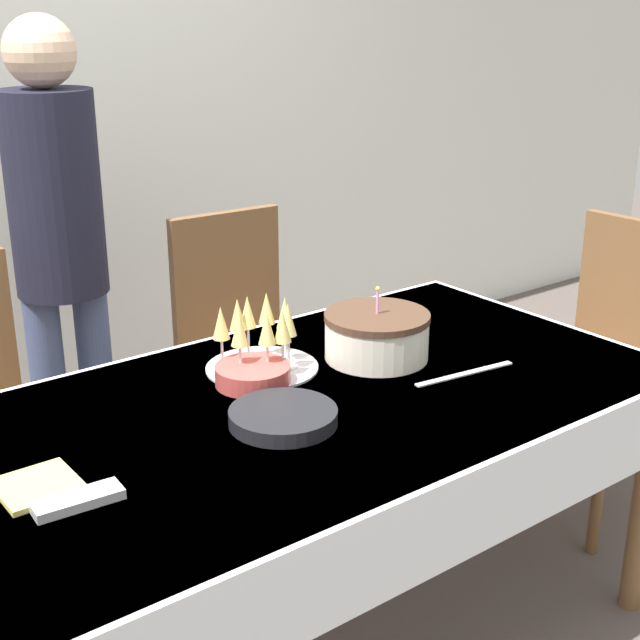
{
  "coord_description": "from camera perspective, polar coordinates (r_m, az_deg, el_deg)",
  "views": [
    {
      "loc": [
        -1.03,
        -1.56,
        1.63
      ],
      "look_at": [
        0.28,
        0.15,
        0.86
      ],
      "focal_mm": 50.0,
      "sensor_mm": 36.0,
      "label": 1
    }
  ],
  "objects": [
    {
      "name": "dining_table",
      "position": [
        2.12,
        -3.61,
        -8.3
      ],
      "size": [
        2.08,
        0.98,
        0.74
      ],
      "color": "white",
      "rests_on": "ground_plane"
    },
    {
      "name": "dining_chair_far_right",
      "position": [
        3.01,
        -4.88,
        -1.59
      ],
      "size": [
        0.44,
        0.44,
        0.97
      ],
      "color": "brown",
      "rests_on": "ground_plane"
    },
    {
      "name": "dining_chair_right_end",
      "position": [
        3.06,
        17.98,
        -2.18
      ],
      "size": [
        0.43,
        0.43,
        0.97
      ],
      "color": "brown",
      "rests_on": "ground_plane"
    },
    {
      "name": "birthday_cake",
      "position": [
        2.35,
        3.65,
        -1.01
      ],
      "size": [
        0.28,
        0.28,
        0.2
      ],
      "color": "silver",
      "rests_on": "dining_table"
    },
    {
      "name": "champagne_tray",
      "position": [
        2.27,
        -3.85,
        -0.85
      ],
      "size": [
        0.29,
        0.29,
        0.18
      ],
      "color": "silver",
      "rests_on": "dining_table"
    },
    {
      "name": "plate_stack_main",
      "position": [
        2.01,
        -2.42,
        -6.22
      ],
      "size": [
        0.25,
        0.25,
        0.03
      ],
      "color": "black",
      "rests_on": "dining_table"
    },
    {
      "name": "plate_stack_dessert",
      "position": [
        2.21,
        -4.32,
        -3.51
      ],
      "size": [
        0.19,
        0.19,
        0.05
      ],
      "color": "#CC4C47",
      "rests_on": "dining_table"
    },
    {
      "name": "cake_knife",
      "position": [
        2.3,
        9.25,
        -3.42
      ],
      "size": [
        0.3,
        0.06,
        0.0
      ],
      "color": "silver",
      "rests_on": "dining_table"
    },
    {
      "name": "fork_pile",
      "position": [
        1.77,
        -15.25,
        -11.07
      ],
      "size": [
        0.17,
        0.07,
        0.02
      ],
      "color": "silver",
      "rests_on": "dining_table"
    },
    {
      "name": "napkin_pile",
      "position": [
        1.85,
        -17.62,
        -10.1
      ],
      "size": [
        0.15,
        0.15,
        0.01
      ],
      "color": "#E0D166",
      "rests_on": "dining_table"
    },
    {
      "name": "person_standing",
      "position": [
        2.84,
        -16.41,
        5.34
      ],
      "size": [
        0.28,
        0.28,
        1.6
      ],
      "color": "#3F4C72",
      "rests_on": "ground_plane"
    }
  ]
}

